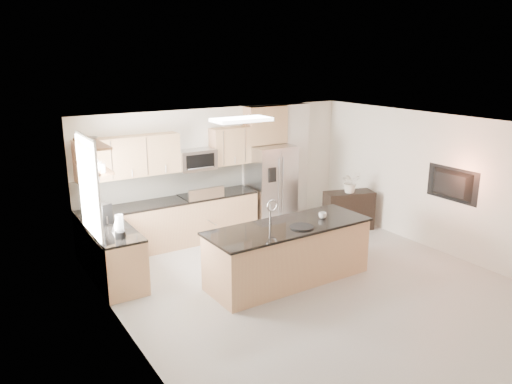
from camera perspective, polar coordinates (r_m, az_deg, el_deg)
floor at (r=8.29m, az=6.61°, el=-10.67°), size 6.50×6.50×0.00m
ceiling at (r=7.52m, az=7.22°, el=7.43°), size 6.00×6.50×0.02m
wall_back at (r=10.44m, az=-4.30°, el=2.48°), size 6.00×0.02×2.60m
wall_left at (r=6.46m, az=-14.51°, el=-6.23°), size 0.02×6.50×2.60m
wall_right at (r=9.91m, az=20.58°, el=0.81°), size 0.02×6.50×2.60m
back_counter at (r=9.89m, az=-9.63°, el=-3.42°), size 3.55×0.66×1.44m
left_counter at (r=8.50m, az=-15.89°, el=-7.08°), size 0.66×1.50×0.92m
range at (r=10.12m, az=-6.34°, el=-2.86°), size 0.76×0.64×1.14m
upper_cabinets at (r=9.66m, az=-10.77°, el=4.38°), size 3.50×0.33×0.75m
microwave at (r=9.93m, az=-6.85°, el=3.69°), size 0.76×0.40×0.40m
refrigerator at (r=10.75m, az=1.69°, el=0.64°), size 0.92×0.78×1.78m
partition_column at (r=11.26m, az=4.30°, el=3.42°), size 0.60×0.30×2.60m
window at (r=8.07m, az=-18.56°, el=0.40°), size 0.04×1.15×1.65m
shelf_lower at (r=8.12m, az=-18.04°, el=2.72°), size 0.30×1.20×0.04m
shelf_upper at (r=8.05m, az=-18.26°, el=5.29°), size 0.30×1.20×0.04m
ceiling_fixture at (r=8.61m, az=-1.67°, el=8.27°), size 1.00×0.50×0.06m
island at (r=8.28m, az=3.71°, el=-6.94°), size 2.82×1.08×1.39m
credenza at (r=10.85m, az=10.53°, el=-2.10°), size 1.12×0.71×0.83m
cup at (r=8.47m, az=7.62°, el=-2.68°), size 0.17×0.17×0.11m
platter at (r=8.01m, az=5.25°, el=-4.00°), size 0.50×0.50×0.02m
blender at (r=7.88m, az=-15.30°, el=-4.00°), size 0.16×0.16×0.37m
kettle at (r=8.24m, az=-15.67°, el=-3.64°), size 0.18×0.18×0.22m
coffee_maker at (r=8.62m, az=-17.00°, el=-2.43°), size 0.25×0.28×0.35m
bowl at (r=8.16m, az=-18.50°, el=5.80°), size 0.42×0.42×0.08m
flower_vase at (r=10.61m, az=10.78°, el=1.72°), size 0.70×0.63×0.68m
television at (r=9.71m, az=21.21°, el=0.77°), size 0.14×1.08×0.62m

